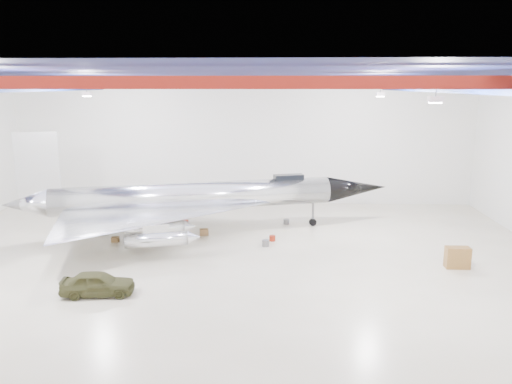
{
  "coord_description": "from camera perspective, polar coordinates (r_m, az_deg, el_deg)",
  "views": [
    {
      "loc": [
        3.17,
        -28.36,
        10.31
      ],
      "look_at": [
        1.83,
        2.0,
        3.77
      ],
      "focal_mm": 35.0,
      "sensor_mm": 36.0,
      "label": 1
    }
  ],
  "objects": [
    {
      "name": "toolbox_red",
      "position": [
        38.05,
        -8.21,
        -3.44
      ],
      "size": [
        0.61,
        0.55,
        0.35
      ],
      "primitive_type": "cube",
      "rotation": [
        0.0,
        0.0,
        -0.37
      ],
      "color": "maroon",
      "rests_on": "floor"
    },
    {
      "name": "ceiling_structure",
      "position": [
        28.54,
        -3.93,
        12.14
      ],
      "size": [
        39.5,
        29.5,
        1.08
      ],
      "color": "maroon",
      "rests_on": "ceiling"
    },
    {
      "name": "wall_back",
      "position": [
        43.74,
        -1.65,
        5.82
      ],
      "size": [
        40.0,
        0.0,
        40.0
      ],
      "primitive_type": "plane",
      "rotation": [
        1.57,
        0.0,
        0.0
      ],
      "color": "silver",
      "rests_on": "floor"
    },
    {
      "name": "desk",
      "position": [
        31.06,
        22.03,
        -6.96
      ],
      "size": [
        1.36,
        0.69,
        1.24
      ],
      "primitive_type": "cube",
      "rotation": [
        0.0,
        0.0,
        -0.01
      ],
      "color": "brown",
      "rests_on": "floor"
    },
    {
      "name": "spares_box",
      "position": [
        37.82,
        3.48,
        -3.4
      ],
      "size": [
        0.56,
        0.56,
        0.39
      ],
      "primitive_type": "cylinder",
      "rotation": [
        0.0,
        0.0,
        -0.39
      ],
      "color": "#59595B",
      "rests_on": "floor"
    },
    {
      "name": "crate_ply",
      "position": [
        34.88,
        -15.79,
        -5.24
      ],
      "size": [
        0.5,
        0.41,
        0.34
      ],
      "primitive_type": "cube",
      "rotation": [
        0.0,
        0.0,
        0.04
      ],
      "color": "olive",
      "rests_on": "floor"
    },
    {
      "name": "oil_barrel",
      "position": [
        35.25,
        -5.96,
        -4.57
      ],
      "size": [
        0.69,
        0.59,
        0.43
      ],
      "primitive_type": "cube",
      "rotation": [
        0.0,
        0.0,
        0.18
      ],
      "color": "olive",
      "rests_on": "floor"
    },
    {
      "name": "jeep",
      "position": [
        26.49,
        -17.64,
        -9.93
      ],
      "size": [
        3.75,
        1.87,
        1.23
      ],
      "primitive_type": "imported",
      "rotation": [
        0.0,
        0.0,
        1.69
      ],
      "color": "#3B3B1D",
      "rests_on": "floor"
    },
    {
      "name": "floor",
      "position": [
        30.34,
        -3.65,
        -7.75
      ],
      "size": [
        40.0,
        40.0,
        0.0
      ],
      "primitive_type": "plane",
      "color": "#BCB295",
      "rests_on": "ground"
    },
    {
      "name": "tool_chest",
      "position": [
        33.79,
        1.88,
        -5.3
      ],
      "size": [
        0.54,
        0.54,
        0.37
      ],
      "primitive_type": "cylinder",
      "rotation": [
        0.0,
        0.0,
        -0.39
      ],
      "color": "maroon",
      "rests_on": "floor"
    },
    {
      "name": "crate_small",
      "position": [
        37.1,
        -17.02,
        -4.33
      ],
      "size": [
        0.4,
        0.33,
        0.27
      ],
      "primitive_type": "cube",
      "rotation": [
        0.0,
        0.0,
        0.05
      ],
      "color": "#59595B",
      "rests_on": "floor"
    },
    {
      "name": "jet_aircraft",
      "position": [
        35.19,
        -7.0,
        -0.9
      ],
      "size": [
        26.61,
        18.98,
        7.39
      ],
      "rotation": [
        0.0,
        0.0,
        0.27
      ],
      "color": "silver",
      "rests_on": "floor"
    },
    {
      "name": "engine_drum",
      "position": [
        32.69,
        1.1,
        -5.86
      ],
      "size": [
        0.53,
        0.53,
        0.42
      ],
      "primitive_type": "cylinder",
      "rotation": [
        0.0,
        0.0,
        0.17
      ],
      "color": "#59595B",
      "rests_on": "floor"
    },
    {
      "name": "ceiling",
      "position": [
        28.55,
        -3.95,
        13.5
      ],
      "size": [
        40.0,
        40.0,
        0.0
      ],
      "primitive_type": "plane",
      "rotation": [
        3.14,
        0.0,
        0.0
      ],
      "color": "#0A0F38",
      "rests_on": "wall_back"
    }
  ]
}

